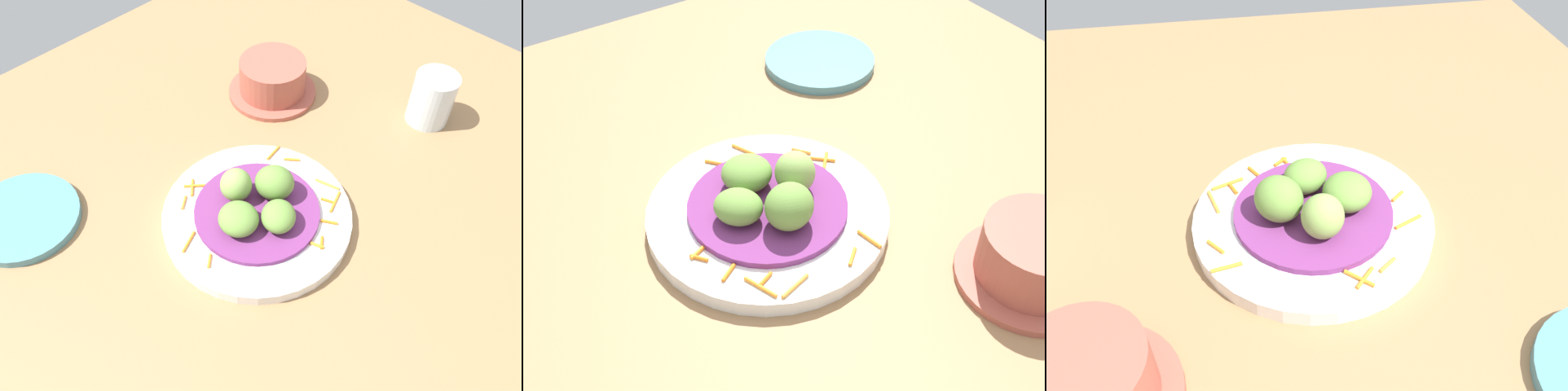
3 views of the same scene
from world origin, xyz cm
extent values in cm
cube|color=#936D47|center=(0.00, 0.00, 1.00)|extent=(110.00, 110.00, 2.00)
cylinder|color=white|center=(-1.10, -5.47, 2.88)|extent=(25.42, 25.42, 1.77)
cylinder|color=#702D6B|center=(-1.10, -5.47, 4.14)|extent=(16.76, 16.76, 0.74)
cylinder|color=orange|center=(-4.03, -14.95, 3.97)|extent=(1.70, 3.24, 0.40)
cylinder|color=orange|center=(8.25, -3.19, 3.97)|extent=(1.47, 1.75, 0.40)
cylinder|color=orange|center=(4.34, 2.62, 3.97)|extent=(1.83, 1.05, 0.40)
cylinder|color=orange|center=(2.50, 4.85, 3.97)|extent=(3.58, 1.33, 0.40)
cylinder|color=orange|center=(-10.51, -8.67, 3.97)|extent=(2.42, 2.31, 0.40)
cylinder|color=orange|center=(0.49, -15.03, 3.97)|extent=(1.56, 1.76, 0.40)
cylinder|color=orange|center=(6.83, 0.16, 3.97)|extent=(2.13, 1.47, 0.40)
cylinder|color=orange|center=(-10.49, -8.14, 3.97)|extent=(2.47, 2.62, 0.40)
cylinder|color=orange|center=(-9.36, -11.19, 3.97)|extent=(1.68, 2.05, 0.40)
cylinder|color=orange|center=(-7.05, 3.99, 3.97)|extent=(0.91, 3.07, 0.40)
cylinder|color=orange|center=(-4.20, 4.91, 3.97)|extent=(2.03, 1.77, 0.40)
cylinder|color=orange|center=(8.06, -3.89, 3.97)|extent=(1.85, 1.04, 0.40)
cylinder|color=orange|center=(5.25, 3.18, 3.97)|extent=(1.67, 3.66, 0.40)
ellipsoid|color=olive|center=(2.50, -5.21, 6.16)|extent=(6.67, 6.72, 3.30)
ellipsoid|color=olive|center=(-1.36, -1.87, 6.82)|extent=(7.01, 6.87, 4.62)
ellipsoid|color=#84A851|center=(-4.70, -5.73, 6.87)|extent=(5.09, 5.14, 4.73)
ellipsoid|color=olive|center=(-0.84, -9.07, 6.22)|extent=(6.69, 6.54, 3.42)
cylinder|color=teal|center=(-23.81, -27.45, 2.62)|extent=(15.15, 15.15, 1.24)
cylinder|color=#A85142|center=(-17.93, 15.30, 2.40)|extent=(14.46, 14.46, 0.80)
cylinder|color=#A85142|center=(-17.93, 15.30, 5.54)|extent=(10.80, 10.80, 5.49)
cylinder|color=silver|center=(3.99, 27.97, 6.13)|extent=(6.63, 6.63, 8.26)
camera|label=1|loc=(29.09, -35.77, 60.31)|focal=36.56mm
camera|label=2|loc=(26.21, 38.44, 53.17)|focal=47.18mm
camera|label=3|loc=(-41.20, 2.06, 42.72)|focal=36.73mm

